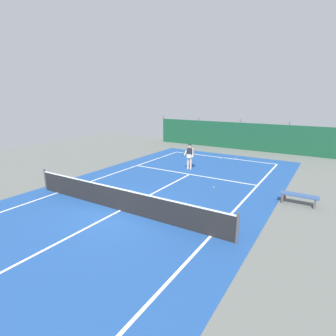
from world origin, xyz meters
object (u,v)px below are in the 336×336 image
(courtside_bench, at_px, (299,197))
(water_bottle, at_px, (285,196))
(tennis_player, at_px, (189,155))
(tennis_ball_near_player, at_px, (236,158))
(tennis_net, at_px, (120,199))
(tennis_ball_midcourt, at_px, (214,187))

(courtside_bench, distance_m, water_bottle, 0.81)
(tennis_player, distance_m, water_bottle, 6.81)
(courtside_bench, bearing_deg, tennis_ball_near_player, 125.04)
(tennis_net, height_order, courtside_bench, tennis_net)
(tennis_net, height_order, tennis_ball_midcourt, tennis_net)
(tennis_net, distance_m, tennis_ball_midcourt, 5.34)
(tennis_net, height_order, tennis_player, tennis_player)
(tennis_net, bearing_deg, tennis_ball_near_player, 85.18)
(tennis_ball_midcourt, bearing_deg, tennis_player, 136.72)
(tennis_ball_midcourt, bearing_deg, tennis_ball_near_player, 99.29)
(tennis_player, height_order, courtside_bench, tennis_player)
(tennis_ball_near_player, relative_size, water_bottle, 0.28)
(tennis_ball_near_player, bearing_deg, tennis_ball_midcourt, -80.71)
(tennis_ball_near_player, distance_m, courtside_bench, 9.21)
(tennis_net, distance_m, tennis_ball_near_player, 12.24)
(tennis_ball_near_player, bearing_deg, tennis_player, -109.42)
(tennis_net, xyz_separation_m, courtside_bench, (6.31, 4.65, -0.14))
(tennis_player, bearing_deg, tennis_ball_near_player, -112.75)
(tennis_ball_midcourt, height_order, courtside_bench, courtside_bench)
(tennis_ball_near_player, xyz_separation_m, tennis_ball_midcourt, (1.20, -7.36, 0.00))
(water_bottle, bearing_deg, tennis_ball_near_player, 123.40)
(tennis_net, xyz_separation_m, water_bottle, (5.70, 5.11, -0.39))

